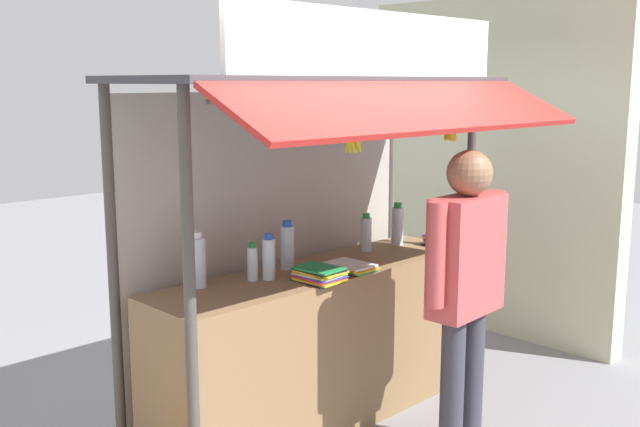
% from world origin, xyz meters
% --- Properties ---
extents(ground_plane, '(20.00, 20.00, 0.00)m').
position_xyz_m(ground_plane, '(0.00, 0.00, 0.00)').
color(ground_plane, gray).
extents(stall_counter, '(2.33, 0.59, 1.00)m').
position_xyz_m(stall_counter, '(0.00, 0.00, 0.50)').
color(stall_counter, olive).
rests_on(stall_counter, ground).
extents(stall_structure, '(2.53, 1.47, 2.52)m').
position_xyz_m(stall_structure, '(0.00, 0.10, 1.52)').
color(stall_structure, '#4C4742').
rests_on(stall_structure, ground).
extents(water_bottle_back_left, '(0.09, 0.09, 0.30)m').
position_xyz_m(water_bottle_back_left, '(0.87, 0.11, 1.14)').
color(water_bottle_back_left, silver).
rests_on(water_bottle_back_left, stall_counter).
extents(water_bottle_mid_right, '(0.06, 0.06, 0.22)m').
position_xyz_m(water_bottle_mid_right, '(-0.46, 0.09, 1.10)').
color(water_bottle_mid_right, silver).
rests_on(water_bottle_mid_right, stall_counter).
extents(water_bottle_front_right, '(0.09, 0.09, 0.32)m').
position_xyz_m(water_bottle_front_right, '(-0.77, 0.20, 1.15)').
color(water_bottle_front_right, silver).
rests_on(water_bottle_front_right, stall_counter).
extents(water_bottle_center, '(0.09, 0.09, 0.31)m').
position_xyz_m(water_bottle_center, '(-0.14, 0.15, 1.14)').
color(water_bottle_center, silver).
rests_on(water_bottle_center, stall_counter).
extents(water_bottle_front_left, '(0.07, 0.07, 0.26)m').
position_xyz_m(water_bottle_front_left, '(0.57, 0.13, 1.12)').
color(water_bottle_front_left, silver).
rests_on(water_bottle_front_left, stall_counter).
extents(water_bottle_left, '(0.08, 0.08, 0.27)m').
position_xyz_m(water_bottle_left, '(-0.38, 0.04, 1.13)').
color(water_bottle_left, silver).
rests_on(water_bottle_left, stall_counter).
extents(magazine_stack_mid_left, '(0.24, 0.32, 0.05)m').
position_xyz_m(magazine_stack_mid_left, '(0.11, -0.16, 1.02)').
color(magazine_stack_mid_left, red).
rests_on(magazine_stack_mid_left, stall_counter).
extents(magazine_stack_back_right, '(0.24, 0.29, 0.08)m').
position_xyz_m(magazine_stack_back_right, '(-0.20, -0.20, 1.04)').
color(magazine_stack_back_right, black).
rests_on(magazine_stack_back_right, stall_counter).
extents(magazine_stack_far_right, '(0.24, 0.32, 0.08)m').
position_xyz_m(magazine_stack_far_right, '(1.10, -0.17, 1.04)').
color(magazine_stack_far_right, black).
rests_on(magazine_stack_far_right, stall_counter).
extents(banana_bunch_leftmost, '(0.11, 0.10, 0.29)m').
position_xyz_m(banana_bunch_leftmost, '(-0.13, -0.39, 1.84)').
color(banana_bunch_leftmost, '#332D23').
extents(banana_bunch_inner_left, '(0.11, 0.10, 0.28)m').
position_xyz_m(banana_bunch_inner_left, '(0.78, -0.39, 1.84)').
color(banana_bunch_inner_left, '#332D23').
extents(vendor_person, '(0.67, 0.25, 1.78)m').
position_xyz_m(vendor_person, '(0.29, -0.87, 1.07)').
color(vendor_person, '#383842').
rests_on(vendor_person, ground).
extents(neighbour_wall, '(0.20, 2.40, 2.84)m').
position_xyz_m(neighbour_wall, '(2.34, 0.30, 1.42)').
color(neighbour_wall, beige).
rests_on(neighbour_wall, ground).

